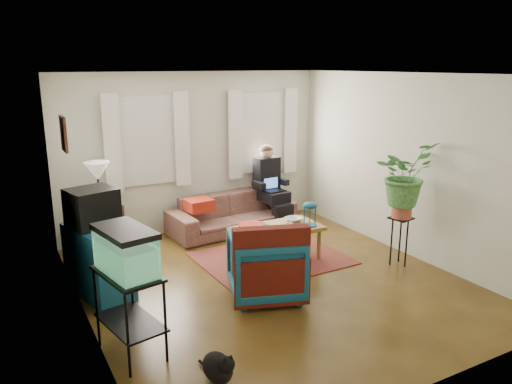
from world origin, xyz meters
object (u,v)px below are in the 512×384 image
aquarium_stand (130,314)px  coffee_table (278,244)px  sofa (232,207)px  plant_stand (399,241)px  armchair (266,262)px  side_table (102,229)px  dresser (99,262)px

aquarium_stand → coffee_table: (2.45, 1.34, -0.17)m
sofa → coffee_table: bearing=-94.6°
coffee_table → plant_stand: (1.39, -0.93, 0.09)m
sofa → armchair: armchair is taller
side_table → armchair: 2.80m
dresser → plant_stand: 3.97m
aquarium_stand → armchair: bearing=3.8°
aquarium_stand → armchair: 1.81m
side_table → aquarium_stand: bearing=-96.9°
coffee_table → aquarium_stand: bearing=-151.0°
dresser → side_table: bearing=61.5°
side_table → plant_stand: 4.28m
side_table → armchair: bearing=-60.0°
sofa → aquarium_stand: (-2.45, -2.82, 0.01)m
armchair → plant_stand: 2.10m
side_table → coffee_table: 2.61m
side_table → plant_stand: side_table is taller
dresser → coffee_table: bearing=-17.8°
aquarium_stand → plant_stand: aquarium_stand is taller
sofa → dresser: dresser is taller
coffee_table → plant_stand: size_ratio=1.77×
plant_stand → side_table: bearing=144.6°
coffee_table → plant_stand: bearing=-33.4°
plant_stand → dresser: bearing=164.9°
side_table → armchair: armchair is taller
side_table → aquarium_stand: (-0.35, -2.89, 0.06)m
sofa → coffee_table: 1.48m
sofa → dresser: bearing=-155.1°
plant_stand → armchair: bearing=178.5°
aquarium_stand → side_table: bearing=71.9°
sofa → coffee_table: sofa is taller
sofa → coffee_table: (-0.01, -1.47, -0.16)m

